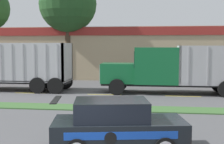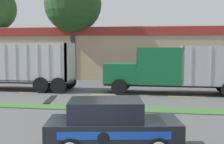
{
  "view_description": "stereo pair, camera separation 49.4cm",
  "coord_description": "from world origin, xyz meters",
  "views": [
    {
      "loc": [
        2.2,
        -7.72,
        3.4
      ],
      "look_at": [
        0.15,
        7.89,
        2.08
      ],
      "focal_mm": 50.0,
      "sensor_mm": 36.0,
      "label": 1
    },
    {
      "loc": [
        2.69,
        -7.65,
        3.4
      ],
      "look_at": [
        0.15,
        7.89,
        2.08
      ],
      "focal_mm": 50.0,
      "sensor_mm": 36.0,
      "label": 2
    }
  ],
  "objects": [
    {
      "name": "dump_truck_mid",
      "position": [
        3.44,
        14.74,
        1.68
      ],
      "size": [
        11.76,
        2.67,
        3.42
      ],
      "color": "black",
      "rests_on": "ground_plane"
    },
    {
      "name": "store_building_backdrop",
      "position": [
        0.05,
        28.31,
        2.64
      ],
      "size": [
        43.05,
        12.1,
        5.27
      ],
      "color": "tan",
      "rests_on": "ground_plane"
    },
    {
      "name": "centre_line_3",
      "position": [
        -6.53,
        13.61,
        0.0
      ],
      "size": [
        2.4,
        0.14,
        0.01
      ],
      "primitive_type": "cube",
      "color": "yellow",
      "rests_on": "ground_plane"
    },
    {
      "name": "grass_verge",
      "position": [
        0.0,
        8.82,
        0.03
      ],
      "size": [
        120.0,
        1.58,
        0.06
      ],
      "primitive_type": "cube",
      "color": "#3D6633",
      "rests_on": "ground_plane"
    },
    {
      "name": "centre_line_5",
      "position": [
        4.27,
        13.61,
        0.0
      ],
      "size": [
        2.4,
        0.14,
        0.01
      ],
      "primitive_type": "cube",
      "color": "yellow",
      "rests_on": "ground_plane"
    },
    {
      "name": "rally_car",
      "position": [
        1.06,
        2.17,
        0.86
      ],
      "size": [
        4.51,
        2.54,
        1.7
      ],
      "color": "black",
      "rests_on": "ground_plane"
    },
    {
      "name": "centre_line_4",
      "position": [
        -1.13,
        13.61,
        0.0
      ],
      "size": [
        2.4,
        0.14,
        0.01
      ],
      "primitive_type": "cube",
      "color": "yellow",
      "rests_on": "ground_plane"
    }
  ]
}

